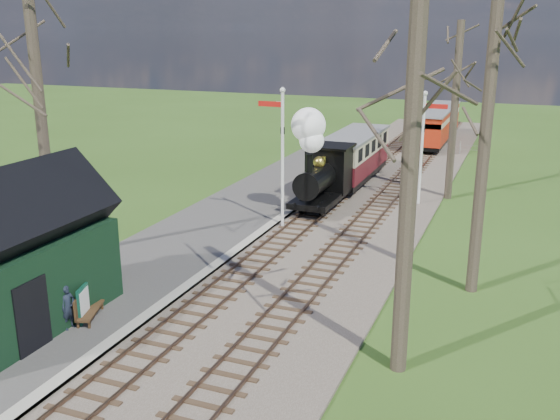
{
  "coord_description": "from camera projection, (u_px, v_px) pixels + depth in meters",
  "views": [
    {
      "loc": [
        9.0,
        -8.67,
        8.62
      ],
      "look_at": [
        0.14,
        13.59,
        1.6
      ],
      "focal_mm": 40.0,
      "sensor_mm": 36.0,
      "label": 1
    }
  ],
  "objects": [
    {
      "name": "semaphore_far",
      "position": [
        424.0,
        140.0,
        30.47
      ],
      "size": [
        1.22,
        0.24,
        5.72
      ],
      "color": "silver",
      "rests_on": "ground"
    },
    {
      "name": "track_far",
      "position": [
        385.0,
        200.0,
        32.01
      ],
      "size": [
        1.6,
        60.0,
        0.15
      ],
      "color": "brown",
      "rests_on": "ground"
    },
    {
      "name": "ballast_bed",
      "position": [
        360.0,
        199.0,
        32.49
      ],
      "size": [
        8.0,
        60.0,
        0.1
      ],
      "primitive_type": "cube",
      "color": "brown",
      "rests_on": "ground"
    },
    {
      "name": "red_carriage_a",
      "position": [
        431.0,
        130.0,
        45.03
      ],
      "size": [
        2.12,
        5.26,
        2.24
      ],
      "color": "black",
      "rests_on": "ground"
    },
    {
      "name": "person",
      "position": [
        68.0,
        307.0,
        17.98
      ],
      "size": [
        0.39,
        0.53,
        1.34
      ],
      "primitive_type": "imported",
      "rotation": [
        0.0,
        0.0,
        1.42
      ],
      "color": "#19202E",
      "rests_on": "platform"
    },
    {
      "name": "bare_trees",
      "position": [
        274.0,
        136.0,
        20.41
      ],
      "size": [
        15.51,
        22.39,
        12.0
      ],
      "color": "#382D23",
      "rests_on": "ground"
    },
    {
      "name": "coping_strip",
      "position": [
        254.0,
        238.0,
        26.23
      ],
      "size": [
        0.4,
        44.0,
        0.21
      ],
      "primitive_type": "cube",
      "color": "#B2AD9E",
      "rests_on": "ground"
    },
    {
      "name": "red_carriage_b",
      "position": [
        442.0,
        120.0,
        49.94
      ],
      "size": [
        2.12,
        5.26,
        2.24
      ],
      "color": "black",
      "rests_on": "ground"
    },
    {
      "name": "coach",
      "position": [
        354.0,
        155.0,
        35.44
      ],
      "size": [
        2.34,
        8.03,
        2.46
      ],
      "color": "black",
      "rests_on": "ground"
    },
    {
      "name": "bench",
      "position": [
        86.0,
        306.0,
        18.68
      ],
      "size": [
        0.95,
        1.57,
        0.86
      ],
      "color": "#432C18",
      "rests_on": "platform"
    },
    {
      "name": "semaphore_near",
      "position": [
        281.0,
        148.0,
        26.87
      ],
      "size": [
        1.22,
        0.24,
        6.22
      ],
      "color": "silver",
      "rests_on": "ground"
    },
    {
      "name": "station_shed",
      "position": [
        12.0,
        259.0,
        17.8
      ],
      "size": [
        3.25,
        6.3,
        4.78
      ],
      "color": "black",
      "rests_on": "platform"
    },
    {
      "name": "platform",
      "position": [
        206.0,
        232.0,
        27.04
      ],
      "size": [
        5.0,
        44.0,
        0.2
      ],
      "primitive_type": "cube",
      "color": "#474442",
      "rests_on": "ground"
    },
    {
      "name": "sign_board",
      "position": [
        84.0,
        304.0,
        18.45
      ],
      "size": [
        0.31,
        0.74,
        1.11
      ],
      "color": "#0E4231",
      "rests_on": "platform"
    },
    {
      "name": "distant_hills",
      "position": [
        446.0,
        243.0,
        74.81
      ],
      "size": [
        114.4,
        48.0,
        22.02
      ],
      "color": "#385B23",
      "rests_on": "ground"
    },
    {
      "name": "fence_line",
      "position": [
        396.0,
        144.0,
        45.19
      ],
      "size": [
        12.6,
        0.08,
        1.0
      ],
      "color": "slate",
      "rests_on": "ground"
    },
    {
      "name": "locomotive",
      "position": [
        321.0,
        165.0,
        29.86
      ],
      "size": [
        2.01,
        4.68,
        5.02
      ],
      "color": "black",
      "rests_on": "ground"
    },
    {
      "name": "track_near",
      "position": [
        336.0,
        195.0,
        32.94
      ],
      "size": [
        1.6,
        60.0,
        0.15
      ],
      "color": "brown",
      "rests_on": "ground"
    }
  ]
}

